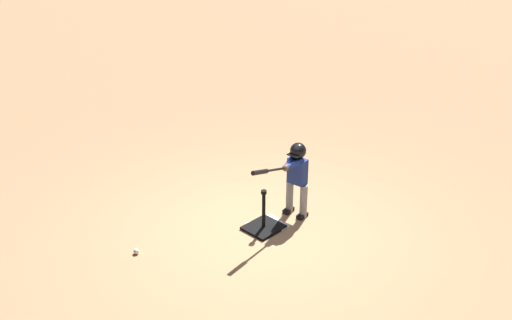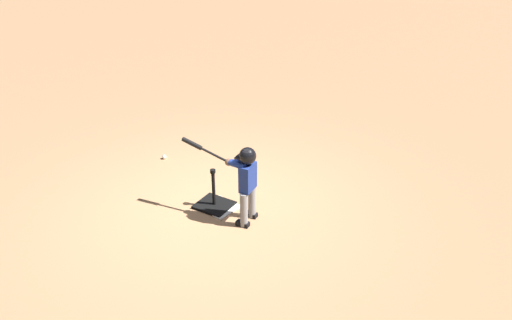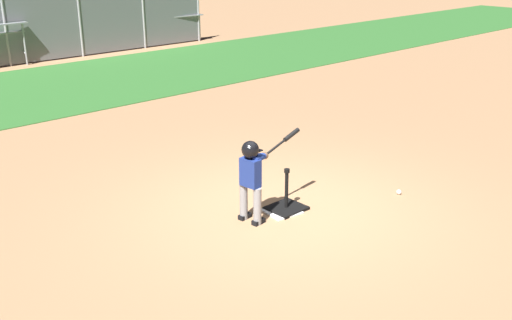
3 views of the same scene
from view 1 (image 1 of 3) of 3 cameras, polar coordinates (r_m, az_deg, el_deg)
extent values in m
plane|color=#AD7F56|center=(8.27, 0.51, -6.65)|extent=(90.00, 90.00, 0.00)
cube|color=white|center=(8.34, 1.14, -6.24)|extent=(0.50, 0.50, 0.02)
cube|color=black|center=(8.27, 0.73, -6.45)|extent=(0.49, 0.44, 0.04)
cylinder|color=black|center=(8.13, 0.74, -4.81)|extent=(0.05, 0.05, 0.51)
cylinder|color=black|center=(8.00, 0.75, -3.08)|extent=(0.08, 0.08, 0.05)
cylinder|color=gray|center=(8.45, 4.55, -3.95)|extent=(0.12, 0.12, 0.51)
cube|color=black|center=(8.55, 4.42, -5.31)|extent=(0.19, 0.11, 0.06)
cylinder|color=gray|center=(8.57, 3.22, -3.46)|extent=(0.12, 0.12, 0.51)
cube|color=black|center=(8.67, 3.11, -4.80)|extent=(0.19, 0.11, 0.06)
cube|color=navy|center=(8.31, 3.97, -1.05)|extent=(0.17, 0.28, 0.37)
sphere|color=brown|center=(8.18, 4.03, 0.81)|extent=(0.19, 0.19, 0.19)
sphere|color=black|center=(8.18, 4.03, 0.89)|extent=(0.23, 0.23, 0.23)
cube|color=black|center=(8.12, 3.64, 0.49)|extent=(0.13, 0.18, 0.01)
cylinder|color=navy|center=(8.11, 3.67, -0.40)|extent=(0.31, 0.13, 0.11)
cylinder|color=navy|center=(8.15, 3.19, -0.24)|extent=(0.31, 0.19, 0.11)
sphere|color=brown|center=(8.03, 2.84, -0.76)|extent=(0.10, 0.10, 0.10)
cylinder|color=black|center=(7.75, 1.37, -1.00)|extent=(0.68, 0.10, 0.22)
cylinder|color=black|center=(7.57, 0.37, -1.16)|extent=(0.30, 0.09, 0.14)
cylinder|color=black|center=(8.05, 2.92, -0.75)|extent=(0.03, 0.05, 0.05)
sphere|color=white|center=(7.91, -11.33, -8.52)|extent=(0.07, 0.07, 0.07)
camera|label=2|loc=(8.74, 46.06, 14.93)|focal=35.00mm
camera|label=3|loc=(14.56, 0.74, 21.83)|focal=42.00mm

